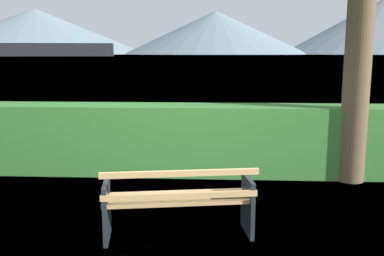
{
  "coord_description": "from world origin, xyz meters",
  "views": [
    {
      "loc": [
        0.42,
        -4.72,
        2.11
      ],
      "look_at": [
        0.0,
        2.95,
        0.76
      ],
      "focal_mm": 40.05,
      "sensor_mm": 36.0,
      "label": 1
    }
  ],
  "objects": [
    {
      "name": "water_surface",
      "position": [
        0.0,
        308.07,
        0.0
      ],
      "size": [
        620.0,
        620.0,
        0.0
      ],
      "primitive_type": "plane",
      "color": "#7A99A8",
      "rests_on": "ground_plane"
    },
    {
      "name": "hedge_row",
      "position": [
        0.0,
        2.66,
        0.61
      ],
      "size": [
        7.29,
        0.81,
        1.21
      ],
      "primitive_type": "cube",
      "color": "#387A33",
      "rests_on": "ground_plane"
    },
    {
      "name": "ground_plane",
      "position": [
        0.0,
        0.0,
        0.0
      ],
      "size": [
        1400.0,
        1400.0,
        0.0
      ],
      "primitive_type": "plane",
      "color": "#4C6B33"
    },
    {
      "name": "cargo_ship_large",
      "position": [
        -121.64,
        251.27,
        6.76
      ],
      "size": [
        104.03,
        34.88,
        24.17
      ],
      "color": "#232328",
      "rests_on": "water_surface"
    },
    {
      "name": "distant_hills",
      "position": [
        -9.47,
        591.88,
        33.47
      ],
      "size": [
        779.19,
        312.4,
        77.03
      ],
      "color": "slate",
      "rests_on": "ground_plane"
    },
    {
      "name": "park_bench",
      "position": [
        0.01,
        -0.06,
        0.43
      ],
      "size": [
        1.79,
        0.83,
        0.87
      ],
      "color": "tan",
      "rests_on": "ground_plane"
    }
  ]
}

